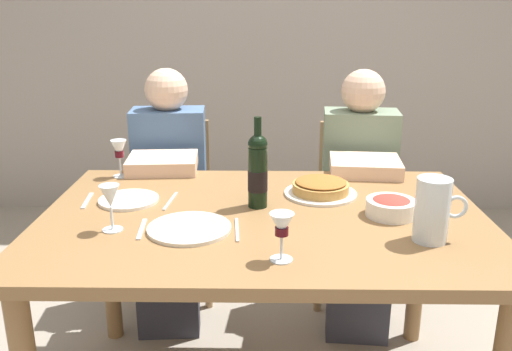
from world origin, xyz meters
name	(u,v)px	position (x,y,z in m)	size (l,w,h in m)	color
back_wall	(265,10)	(0.00, 2.09, 1.40)	(8.00, 0.10, 2.80)	#A3998E
dining_table	(264,240)	(0.00, 0.00, 0.67)	(1.50, 1.00, 0.76)	olive
wine_bottle	(259,171)	(-0.02, 0.08, 0.89)	(0.07, 0.07, 0.32)	black
water_pitcher	(433,214)	(0.50, -0.20, 0.85)	(0.16, 0.10, 0.20)	silver
baked_tart	(322,188)	(0.21, 0.20, 0.79)	(0.27, 0.27, 0.06)	white
salad_bowl	(392,206)	(0.43, -0.01, 0.79)	(0.17, 0.17, 0.07)	white
wine_glass_left_diner	(111,198)	(-0.47, -0.14, 0.87)	(0.06, 0.06, 0.15)	silver
wine_glass_right_diner	(120,151)	(-0.59, 0.41, 0.87)	(0.06, 0.06, 0.15)	silver
wine_glass_centre	(283,227)	(0.05, -0.34, 0.86)	(0.07, 0.07, 0.14)	silver
dinner_plate_left_setting	(130,200)	(-0.48, 0.12, 0.77)	(0.21, 0.21, 0.01)	white
dinner_plate_right_setting	(191,228)	(-0.23, -0.14, 0.77)	(0.26, 0.26, 0.01)	silver
fork_left_setting	(88,201)	(-0.63, 0.12, 0.76)	(0.16, 0.01, 0.01)	silver
knife_left_setting	(172,201)	(-0.33, 0.12, 0.76)	(0.18, 0.01, 0.01)	silver
knife_right_setting	(238,230)	(-0.08, -0.14, 0.76)	(0.18, 0.01, 0.01)	silver
spoon_right_setting	(143,229)	(-0.38, -0.14, 0.76)	(0.16, 0.01, 0.01)	silver
chair_left	(176,196)	(-0.46, 0.91, 0.50)	(0.43, 0.43, 0.87)	#9E7A51
diner_left	(169,189)	(-0.44, 0.67, 0.62)	(0.36, 0.52, 1.16)	#4C6B93
chair_right	(355,199)	(0.46, 0.88, 0.50)	(0.43, 0.43, 0.87)	#9E7A51
diner_right	(360,192)	(0.44, 0.64, 0.62)	(0.36, 0.53, 1.16)	gray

